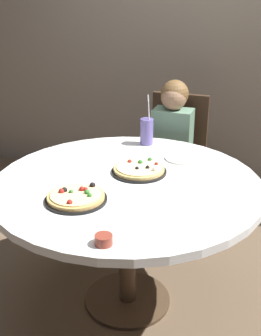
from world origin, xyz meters
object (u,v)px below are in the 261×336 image
Objects in this scene: pizza_cheese at (139,170)px; plate_small at (181,158)px; chair_wooden at (175,154)px; dining_table at (127,196)px; soda_cup at (147,131)px; sauce_bowl at (104,240)px; pizza_veggie at (76,197)px; diner_child at (169,170)px.

pizza_cheese is 0.30m from plate_small.
chair_wooden reaches higher than pizza_cheese.
pizza_cheese is at bearing 79.03° from dining_table.
soda_cup is 1.14m from sauce_bowl.
sauce_bowl is (0.12, -0.57, 0.10)m from dining_table.
pizza_cheese is (0.02, 0.12, 0.10)m from dining_table.
pizza_veggie is at bearing -94.62° from soda_cup.
pizza_veggie is at bearing -117.03° from dining_table.
dining_table is 0.58m from soda_cup.
chair_wooden is 3.32× the size of pizza_veggie.
pizza_veggie is (-0.14, -1.27, 0.24)m from chair_wooden.
dining_table is 0.33m from pizza_veggie.
chair_wooden is at bearing 83.62° from pizza_veggie.
chair_wooden is at bearing 106.87° from plate_small.
diner_child is 3.74× the size of pizza_cheese.
soda_cup is at bearing -99.65° from chair_wooden.
soda_cup is (-0.10, 0.43, 0.06)m from pizza_cheese.
chair_wooden is 0.88× the size of diner_child.
plate_small is (0.07, 0.95, -0.02)m from sauce_bowl.
plate_small is at bearing 86.06° from sauce_bowl.
dining_table is 1.25× the size of diner_child.
pizza_cheese is 1.61× the size of plate_small.
diner_child is 0.44m from soda_cup.
pizza_veggie is 0.43m from pizza_cheese.
diner_child is 6.01× the size of plate_small.
plate_small is (0.18, 0.38, 0.09)m from dining_table.
soda_cup is at bearing 146.94° from plate_small.
dining_table is 1.00m from chair_wooden.
pizza_veggie is at bearing -97.59° from diner_child.
soda_cup reaches higher than chair_wooden.
plate_small is at bearing 58.12° from pizza_cheese.
diner_child is (0.00, 0.81, -0.18)m from dining_table.
sauce_bowl is (0.19, -1.12, -0.06)m from soda_cup.
soda_cup is at bearing 103.12° from pizza_cheese.
diner_child reaches higher than sauce_bowl.
diner_child is 0.74m from pizza_cheese.
diner_child is at bearing 89.91° from dining_table.
pizza_veggie is at bearing -116.41° from plate_small.
diner_child reaches higher than pizza_veggie.
chair_wooden is 0.54m from soda_cup.
soda_cup is 1.71× the size of plate_small.
chair_wooden is at bearing 80.35° from soda_cup.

